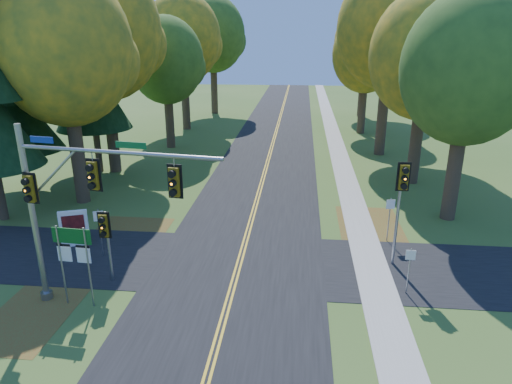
# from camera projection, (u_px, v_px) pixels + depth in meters

# --- Properties ---
(ground) EXTENTS (160.00, 160.00, 0.00)m
(ground) POSITION_uv_depth(u_px,v_px,m) (233.00, 284.00, 19.88)
(ground) COLOR #37561E
(ground) RESTS_ON ground
(road_main) EXTENTS (8.00, 160.00, 0.02)m
(road_main) POSITION_uv_depth(u_px,v_px,m) (233.00, 284.00, 19.87)
(road_main) COLOR black
(road_main) RESTS_ON ground
(road_cross) EXTENTS (60.00, 6.00, 0.02)m
(road_cross) POSITION_uv_depth(u_px,v_px,m) (239.00, 262.00, 21.75)
(road_cross) COLOR black
(road_cross) RESTS_ON ground
(centerline_left) EXTENTS (0.10, 160.00, 0.01)m
(centerline_left) POSITION_uv_depth(u_px,v_px,m) (231.00, 284.00, 19.88)
(centerline_left) COLOR gold
(centerline_left) RESTS_ON road_main
(centerline_right) EXTENTS (0.10, 160.00, 0.01)m
(centerline_right) POSITION_uv_depth(u_px,v_px,m) (236.00, 284.00, 19.86)
(centerline_right) COLOR gold
(centerline_right) RESTS_ON road_main
(sidewalk_east) EXTENTS (1.60, 160.00, 0.06)m
(sidewalk_east) POSITION_uv_depth(u_px,v_px,m) (378.00, 291.00, 19.29)
(sidewalk_east) COLOR #9E998E
(sidewalk_east) RESTS_ON ground
(leaf_patch_w_near) EXTENTS (4.00, 6.00, 0.00)m
(leaf_patch_w_near) POSITION_uv_depth(u_px,v_px,m) (123.00, 239.00, 24.24)
(leaf_patch_w_near) COLOR brown
(leaf_patch_w_near) RESTS_ON ground
(leaf_patch_e) EXTENTS (3.50, 8.00, 0.00)m
(leaf_patch_e) POSITION_uv_depth(u_px,v_px,m) (373.00, 234.00, 24.88)
(leaf_patch_e) COLOR brown
(leaf_patch_e) RESTS_ON ground
(leaf_patch_w_far) EXTENTS (3.00, 5.00, 0.00)m
(leaf_patch_w_far) POSITION_uv_depth(u_px,v_px,m) (32.00, 314.00, 17.76)
(leaf_patch_w_far) COLOR brown
(leaf_patch_w_far) RESTS_ON ground
(tree_w_a) EXTENTS (8.00, 8.00, 14.15)m
(tree_w_a) POSITION_uv_depth(u_px,v_px,m) (65.00, 49.00, 26.59)
(tree_w_a) COLOR #38281C
(tree_w_a) RESTS_ON ground
(tree_e_a) EXTENTS (7.20, 7.20, 12.73)m
(tree_e_a) POSITION_uv_depth(u_px,v_px,m) (470.00, 69.00, 24.21)
(tree_e_a) COLOR #38281C
(tree_e_a) RESTS_ON ground
(tree_w_b) EXTENTS (8.60, 8.60, 15.38)m
(tree_w_b) POSITION_uv_depth(u_px,v_px,m) (103.00, 33.00, 32.83)
(tree_w_b) COLOR #38281C
(tree_w_b) RESTS_ON ground
(tree_e_b) EXTENTS (7.60, 7.60, 13.33)m
(tree_e_b) POSITION_uv_depth(u_px,v_px,m) (427.00, 56.00, 30.54)
(tree_e_b) COLOR #38281C
(tree_e_b) RESTS_ON ground
(tree_w_c) EXTENTS (6.80, 6.80, 11.91)m
(tree_w_c) POSITION_uv_depth(u_px,v_px,m) (167.00, 61.00, 41.12)
(tree_w_c) COLOR #38281C
(tree_w_c) RESTS_ON ground
(tree_e_c) EXTENTS (8.80, 8.80, 15.79)m
(tree_e_c) POSITION_uv_depth(u_px,v_px,m) (391.00, 29.00, 37.67)
(tree_e_c) COLOR #38281C
(tree_e_c) RESTS_ON ground
(tree_w_d) EXTENTS (8.20, 8.20, 14.56)m
(tree_w_d) POSITION_uv_depth(u_px,v_px,m) (183.00, 38.00, 48.75)
(tree_w_d) COLOR #38281C
(tree_w_d) RESTS_ON ground
(tree_e_d) EXTENTS (7.00, 7.00, 12.32)m
(tree_e_d) POSITION_uv_depth(u_px,v_px,m) (367.00, 54.00, 47.15)
(tree_e_d) COLOR #38281C
(tree_e_d) RESTS_ON ground
(tree_w_e) EXTENTS (8.40, 8.40, 14.97)m
(tree_w_e) POSITION_uv_depth(u_px,v_px,m) (213.00, 35.00, 58.77)
(tree_w_e) COLOR #38281C
(tree_w_e) RESTS_ON ground
(tree_e_e) EXTENTS (7.80, 7.80, 13.74)m
(tree_e_e) POSITION_uv_depth(u_px,v_px,m) (366.00, 43.00, 56.78)
(tree_e_e) COLOR #38281C
(tree_e_e) RESTS_ON ground
(pine_b) EXTENTS (5.60, 5.60, 17.31)m
(pine_b) POSITION_uv_depth(u_px,v_px,m) (8.00, 69.00, 29.00)
(pine_b) COLOR #38281C
(pine_b) RESTS_ON ground
(pine_c) EXTENTS (5.60, 5.60, 20.56)m
(pine_c) POSITION_uv_depth(u_px,v_px,m) (85.00, 43.00, 32.91)
(pine_c) COLOR #38281C
(pine_c) RESTS_ON ground
(traffic_mast) EXTENTS (7.96, 1.42, 7.28)m
(traffic_mast) POSITION_uv_depth(u_px,v_px,m) (74.00, 196.00, 16.81)
(traffic_mast) COLOR gray
(traffic_mast) RESTS_ON ground
(east_signal_pole) EXTENTS (0.59, 0.68, 5.07)m
(east_signal_pole) POSITION_uv_depth(u_px,v_px,m) (402.00, 189.00, 20.20)
(east_signal_pole) COLOR #93949B
(east_signal_pole) RESTS_ON ground
(ped_signal_pole) EXTENTS (0.53, 0.60, 3.32)m
(ped_signal_pole) POSITION_uv_depth(u_px,v_px,m) (105.00, 231.00, 19.26)
(ped_signal_pole) COLOR #94979C
(ped_signal_pole) RESTS_ON ground
(route_sign_cluster) EXTENTS (1.60, 0.19, 3.42)m
(route_sign_cluster) POSITION_uv_depth(u_px,v_px,m) (73.00, 250.00, 17.64)
(route_sign_cluster) COLOR gray
(route_sign_cluster) RESTS_ON ground
(info_kiosk) EXTENTS (1.37, 0.67, 1.92)m
(info_kiosk) POSITION_uv_depth(u_px,v_px,m) (74.00, 229.00, 23.17)
(info_kiosk) COLOR white
(info_kiosk) RESTS_ON ground
(reg_sign_e_north) EXTENTS (0.45, 0.13, 2.40)m
(reg_sign_e_north) POSITION_uv_depth(u_px,v_px,m) (390.00, 212.00, 23.48)
(reg_sign_e_north) COLOR gray
(reg_sign_e_north) RESTS_ON ground
(reg_sign_e_south) EXTENTS (0.40, 0.07, 2.09)m
(reg_sign_e_south) POSITION_uv_depth(u_px,v_px,m) (410.00, 263.00, 18.71)
(reg_sign_e_south) COLOR gray
(reg_sign_e_south) RESTS_ON ground
(reg_sign_w) EXTENTS (0.46, 0.18, 2.47)m
(reg_sign_w) POSITION_uv_depth(u_px,v_px,m) (100.00, 225.00, 21.81)
(reg_sign_w) COLOR gray
(reg_sign_w) RESTS_ON ground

